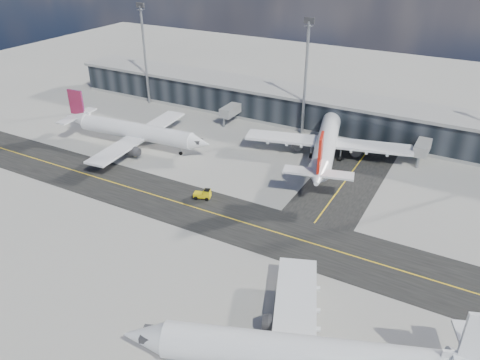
{
  "coord_description": "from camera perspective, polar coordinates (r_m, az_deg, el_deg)",
  "views": [
    {
      "loc": [
        40.34,
        -58.45,
        47.31
      ],
      "look_at": [
        2.71,
        9.79,
        5.0
      ],
      "focal_mm": 35.0,
      "sensor_mm": 36.0,
      "label": 1
    }
  ],
  "objects": [
    {
      "name": "airliner_near",
      "position": [
        57.46,
        8.35,
        -20.41
      ],
      "size": [
        42.23,
        36.51,
        12.94
      ],
      "rotation": [
        0.0,
        0.0,
        1.93
      ],
      "color": "silver",
      "rests_on": "ground"
    },
    {
      "name": "taxiway_lanes",
      "position": [
        91.38,
        0.95,
        -2.67
      ],
      "size": [
        180.0,
        63.0,
        0.03
      ],
      "color": "black",
      "rests_on": "ground"
    },
    {
      "name": "airliner_af",
      "position": [
        116.09,
        -12.82,
        5.85
      ],
      "size": [
        40.64,
        34.69,
        12.03
      ],
      "rotation": [
        0.0,
        0.0,
        -1.48
      ],
      "color": "white",
      "rests_on": "ground"
    },
    {
      "name": "floodlight_masts",
      "position": [
        118.17,
        8.02,
        12.67
      ],
      "size": [
        102.5,
        0.7,
        28.9
      ],
      "color": "gray",
      "rests_on": "ground"
    },
    {
      "name": "airliner_redtail",
      "position": [
        108.46,
        10.54,
        4.69
      ],
      "size": [
        38.24,
        44.47,
        13.31
      ],
      "rotation": [
        0.0,
        0.0,
        0.25
      ],
      "color": "white",
      "rests_on": "ground"
    },
    {
      "name": "baggage_tug",
      "position": [
        92.15,
        -4.44,
        -1.73
      ],
      "size": [
        3.66,
        2.54,
        2.09
      ],
      "rotation": [
        0.0,
        0.0,
        -1.27
      ],
      "color": "yellow",
      "rests_on": "ground"
    },
    {
      "name": "terminal_concourse",
      "position": [
        127.86,
        8.85,
        8.4
      ],
      "size": [
        152.0,
        19.8,
        8.8
      ],
      "color": "black",
      "rests_on": "ground"
    },
    {
      "name": "ground",
      "position": [
        85.33,
        -4.79,
        -5.28
      ],
      "size": [
        300.0,
        300.0,
        0.0
      ],
      "primitive_type": "plane",
      "color": "gray",
      "rests_on": "ground"
    },
    {
      "name": "service_van",
      "position": [
        116.34,
        9.62,
        4.43
      ],
      "size": [
        2.67,
        4.84,
        1.28
      ],
      "primitive_type": "imported",
      "rotation": [
        0.0,
        0.0,
        0.12
      ],
      "color": "white",
      "rests_on": "ground"
    }
  ]
}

